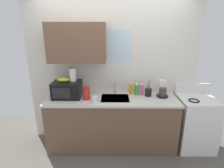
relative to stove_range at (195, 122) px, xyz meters
name	(u,v)px	position (x,y,z in m)	size (l,w,h in m)	color
kitchen_wall_assembly	(106,67)	(-1.54, 0.30, 0.90)	(2.94, 0.42, 2.50)	silver
counter_unit	(112,122)	(-1.43, 0.00, 0.00)	(2.17, 0.63, 0.90)	brown
sink_faucet	(115,88)	(-1.38, 0.24, 0.55)	(0.03, 0.03, 0.22)	#B2B5BA
stove_range	(195,122)	(0.00, 0.00, 0.00)	(0.60, 0.60, 1.08)	white
microwave	(67,90)	(-2.18, 0.04, 0.58)	(0.46, 0.35, 0.27)	black
banana_bunch	(63,80)	(-2.23, 0.05, 0.75)	(0.20, 0.11, 0.07)	gold
paper_towel_roll	(73,75)	(-2.08, 0.10, 0.82)	(0.11, 0.11, 0.22)	white
coffee_maker	(162,90)	(-0.58, 0.10, 0.55)	(0.19, 0.21, 0.28)	black
dish_soap_bottle_orange	(131,88)	(-1.10, 0.20, 0.55)	(0.06, 0.06, 0.23)	orange
dish_soap_bottle_green	(137,89)	(-1.00, 0.17, 0.55)	(0.07, 0.07, 0.22)	green
dish_soap_bottle_pink	(142,89)	(-0.92, 0.18, 0.55)	(0.06, 0.06, 0.22)	#E55999
cereal_canister	(87,93)	(-1.84, -0.05, 0.55)	(0.10, 0.10, 0.22)	red
mug_white	(95,99)	(-1.70, -0.14, 0.49)	(0.08, 0.08, 0.10)	white
utensil_crock	(148,92)	(-0.81, 0.12, 0.51)	(0.11, 0.11, 0.28)	black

